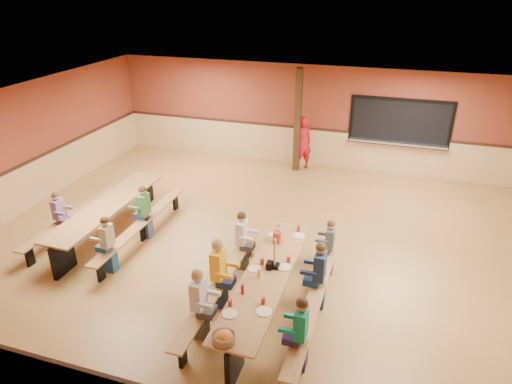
% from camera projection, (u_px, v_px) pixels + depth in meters
% --- Properties ---
extents(ground, '(12.00, 12.00, 0.00)m').
position_uv_depth(ground, '(258.00, 244.00, 9.87)').
color(ground, olive).
rests_on(ground, ground).
extents(room_envelope, '(12.04, 10.04, 3.02)m').
position_uv_depth(room_envelope, '(258.00, 216.00, 9.57)').
color(room_envelope, brown).
rests_on(room_envelope, ground).
extents(kitchen_pass_through, '(2.78, 0.28, 1.38)m').
position_uv_depth(kitchen_pass_through, '(400.00, 125.00, 12.79)').
color(kitchen_pass_through, black).
rests_on(kitchen_pass_through, ground).
extents(structural_post, '(0.18, 0.18, 3.00)m').
position_uv_depth(structural_post, '(298.00, 121.00, 13.07)').
color(structural_post, '#311E10').
rests_on(structural_post, ground).
extents(cafeteria_table_main, '(1.91, 3.70, 0.74)m').
position_uv_depth(cafeteria_table_main, '(266.00, 285.00, 7.69)').
color(cafeteria_table_main, '#9C6E3E').
rests_on(cafeteria_table_main, ground).
extents(cafeteria_table_second, '(1.91, 3.70, 0.74)m').
position_uv_depth(cafeteria_table_second, '(109.00, 213.00, 10.05)').
color(cafeteria_table_second, '#9C6E3E').
rests_on(cafeteria_table_second, ground).
extents(seated_child_white_left, '(0.39, 0.32, 1.25)m').
position_uv_depth(seated_child_white_left, '(199.00, 304.00, 7.11)').
color(seated_child_white_left, silver).
rests_on(seated_child_white_left, ground).
extents(seated_adult_yellow, '(0.42, 0.34, 1.31)m').
position_uv_depth(seated_adult_yellow, '(219.00, 273.00, 7.79)').
color(seated_adult_yellow, '#FFB017').
rests_on(seated_adult_yellow, ground).
extents(seated_child_grey_left, '(0.37, 0.30, 1.21)m').
position_uv_depth(seated_child_grey_left, '(242.00, 241.00, 8.84)').
color(seated_child_grey_left, white).
rests_on(seated_child_grey_left, ground).
extents(seated_child_teal_right, '(0.37, 0.31, 1.22)m').
position_uv_depth(seated_child_teal_right, '(301.00, 334.00, 6.53)').
color(seated_child_teal_right, '#128467').
rests_on(seated_child_teal_right, ground).
extents(seated_child_navy_right, '(0.39, 0.32, 1.26)m').
position_uv_depth(seated_child_navy_right, '(319.00, 276.00, 7.77)').
color(seated_child_navy_right, navy).
rests_on(seated_child_navy_right, ground).
extents(seated_child_char_right, '(0.33, 0.27, 1.12)m').
position_uv_depth(seated_child_char_right, '(329.00, 248.00, 8.70)').
color(seated_child_char_right, '#42484C').
rests_on(seated_child_char_right, ground).
extents(seated_child_purple_sec, '(0.34, 0.28, 1.15)m').
position_uv_depth(seated_child_purple_sec, '(60.00, 217.00, 9.78)').
color(seated_child_purple_sec, slate).
rests_on(seated_child_purple_sec, ground).
extents(seated_child_green_sec, '(0.37, 0.30, 1.21)m').
position_uv_depth(seated_child_green_sec, '(145.00, 212.00, 9.92)').
color(seated_child_green_sec, '#3E8346').
rests_on(seated_child_green_sec, ground).
extents(seated_child_tan_sec, '(0.35, 0.29, 1.17)m').
position_uv_depth(seated_child_tan_sec, '(108.00, 245.00, 8.75)').
color(seated_child_tan_sec, '#ABA58B').
rests_on(seated_child_tan_sec, ground).
extents(standing_woman, '(0.70, 0.67, 1.61)m').
position_uv_depth(standing_woman, '(302.00, 143.00, 13.46)').
color(standing_woman, red).
rests_on(standing_woman, ground).
extents(punch_pitcher, '(0.16, 0.16, 0.22)m').
position_uv_depth(punch_pitcher, '(277.00, 237.00, 8.49)').
color(punch_pitcher, '#B12017').
rests_on(punch_pitcher, cafeteria_table_main).
extents(chip_bowl, '(0.32, 0.32, 0.15)m').
position_uv_depth(chip_bowl, '(224.00, 337.00, 6.18)').
color(chip_bowl, orange).
rests_on(chip_bowl, cafeteria_table_main).
extents(napkin_dispenser, '(0.10, 0.14, 0.13)m').
position_uv_depth(napkin_dispenser, '(269.00, 265.00, 7.74)').
color(napkin_dispenser, black).
rests_on(napkin_dispenser, cafeteria_table_main).
extents(condiment_mustard, '(0.06, 0.06, 0.17)m').
position_uv_depth(condiment_mustard, '(259.00, 273.00, 7.50)').
color(condiment_mustard, yellow).
rests_on(condiment_mustard, cafeteria_table_main).
extents(condiment_ketchup, '(0.06, 0.06, 0.17)m').
position_uv_depth(condiment_ketchup, '(242.00, 289.00, 7.12)').
color(condiment_ketchup, '#B2140F').
rests_on(condiment_ketchup, cafeteria_table_main).
extents(table_paddle, '(0.16, 0.16, 0.56)m').
position_uv_depth(table_paddle, '(275.00, 260.00, 7.75)').
color(table_paddle, black).
rests_on(table_paddle, cafeteria_table_main).
extents(place_settings, '(0.65, 3.30, 0.11)m').
position_uv_depth(place_settings, '(266.00, 272.00, 7.58)').
color(place_settings, beige).
rests_on(place_settings, cafeteria_table_main).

